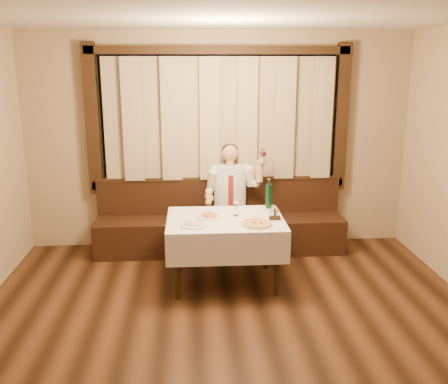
{
  "coord_description": "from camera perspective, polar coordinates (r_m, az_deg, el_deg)",
  "views": [
    {
      "loc": [
        -0.35,
        -3.48,
        2.41
      ],
      "look_at": [
        0.0,
        1.9,
        1.0
      ],
      "focal_mm": 40.0,
      "sensor_mm": 36.0,
      "label": 1
    }
  ],
  "objects": [
    {
      "name": "room",
      "position": [
        4.56,
        0.75,
        3.12
      ],
      "size": [
        5.01,
        6.01,
        2.81
      ],
      "color": "black",
      "rests_on": "ground"
    },
    {
      "name": "cruet_caddy",
      "position": [
        5.41,
        5.81,
        -2.7
      ],
      "size": [
        0.12,
        0.07,
        0.13
      ],
      "rotation": [
        0.0,
        0.0,
        0.06
      ],
      "color": "black",
      "rests_on": "dining_table"
    },
    {
      "name": "table_wine_glass",
      "position": [
        5.49,
        1.37,
        -1.46
      ],
      "size": [
        0.07,
        0.07,
        0.18
      ],
      "rotation": [
        0.0,
        0.0,
        -0.18
      ],
      "color": "white",
      "rests_on": "dining_table"
    },
    {
      "name": "dining_table",
      "position": [
        5.48,
        0.14,
        -4.06
      ],
      "size": [
        1.27,
        0.97,
        0.76
      ],
      "color": "black",
      "rests_on": "ground"
    },
    {
      "name": "green_bottle",
      "position": [
        5.81,
        5.12,
        -0.42
      ],
      "size": [
        0.08,
        0.08,
        0.35
      ],
      "rotation": [
        0.0,
        0.0,
        -0.12
      ],
      "color": "#0F4827",
      "rests_on": "dining_table"
    },
    {
      "name": "banquette",
      "position": [
        6.56,
        -0.47,
        -4.01
      ],
      "size": [
        3.2,
        0.61,
        0.94
      ],
      "color": "black",
      "rests_on": "ground"
    },
    {
      "name": "pasta_cream",
      "position": [
        5.2,
        -3.51,
        -3.45
      ],
      "size": [
        0.29,
        0.29,
        0.1
      ],
      "rotation": [
        0.0,
        0.0,
        0.41
      ],
      "color": "white",
      "rests_on": "dining_table"
    },
    {
      "name": "pasta_red",
      "position": [
        5.47,
        -1.7,
        -2.51
      ],
      "size": [
        0.28,
        0.28,
        0.1
      ],
      "rotation": [
        0.0,
        0.0,
        0.29
      ],
      "color": "white",
      "rests_on": "dining_table"
    },
    {
      "name": "pizza",
      "position": [
        5.23,
        3.8,
        -3.65
      ],
      "size": [
        0.34,
        0.34,
        0.04
      ],
      "rotation": [
        0.0,
        0.0,
        -0.34
      ],
      "color": "white",
      "rests_on": "dining_table"
    },
    {
      "name": "seated_man",
      "position": [
        6.33,
        0.8,
        0.12
      ],
      "size": [
        0.77,
        0.58,
        1.41
      ],
      "color": "black",
      "rests_on": "ground"
    }
  ]
}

